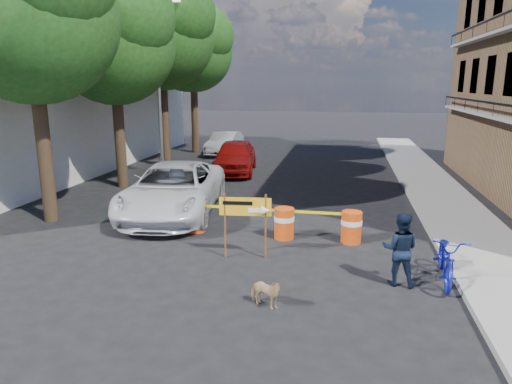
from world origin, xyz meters
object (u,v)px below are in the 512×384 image
at_px(barrel_mid_left, 195,216).
at_px(pedestrian, 400,249).
at_px(barrel_far_right, 351,226).
at_px(detour_sign, 251,212).
at_px(bicycle, 449,236).
at_px(sedan_red, 235,156).
at_px(barrel_far_left, 163,215).
at_px(sedan_silver, 225,143).
at_px(suv_white, 174,189).
at_px(dog, 265,293).
at_px(barrel_mid_right, 284,223).

bearing_deg(barrel_mid_left, pedestrian, -25.68).
distance_m(barrel_mid_left, pedestrian, 6.20).
distance_m(barrel_far_right, detour_sign, 3.10).
distance_m(bicycle, sedan_red, 13.80).
bearing_deg(barrel_far_left, pedestrian, -22.11).
bearing_deg(sedan_silver, suv_white, -81.53).
xyz_separation_m(pedestrian, bicycle, (1.06, 0.38, 0.25)).
height_order(detour_sign, bicycle, bicycle).
relative_size(barrel_mid_left, suv_white, 0.15).
relative_size(detour_sign, sedan_silver, 0.40).
height_order(dog, suv_white, suv_white).
bearing_deg(detour_sign, sedan_silver, 101.30).
bearing_deg(barrel_far_right, dog, -112.38).
bearing_deg(detour_sign, barrel_far_left, 144.58).
bearing_deg(bicycle, barrel_far_right, 138.95).
bearing_deg(pedestrian, barrel_far_right, -59.28).
height_order(barrel_far_right, suv_white, suv_white).
bearing_deg(dog, barrel_far_left, 63.83).
bearing_deg(suv_white, sedan_silver, 89.96).
bearing_deg(dog, bicycle, -40.14).
relative_size(barrel_far_left, bicycle, 0.42).
relative_size(pedestrian, suv_white, 0.27).
bearing_deg(barrel_mid_left, sedan_red, 96.00).
xyz_separation_m(sedan_red, sedan_silver, (-2.00, 5.67, -0.12)).
bearing_deg(barrel_mid_left, barrel_far_left, 179.86).
distance_m(barrel_mid_right, pedestrian, 3.87).
relative_size(pedestrian, bicycle, 0.77).
bearing_deg(barrel_far_right, barrel_mid_right, -179.83).
bearing_deg(bicycle, barrel_mid_left, 166.57).
xyz_separation_m(detour_sign, suv_white, (-3.39, 3.48, -0.37)).
xyz_separation_m(barrel_far_left, pedestrian, (6.61, -2.68, 0.35)).
height_order(barrel_far_left, bicycle, bicycle).
xyz_separation_m(barrel_far_left, barrel_mid_right, (3.72, -0.13, 0.00)).
bearing_deg(sedan_silver, pedestrian, -62.72).
bearing_deg(sedan_silver, bicycle, -59.48).
relative_size(bicycle, sedan_silver, 0.51).
xyz_separation_m(barrel_mid_right, dog, (0.16, -4.19, -0.16)).
relative_size(pedestrian, sedan_red, 0.35).
bearing_deg(suv_white, pedestrian, -39.61).
height_order(barrel_mid_left, sedan_silver, sedan_silver).
distance_m(barrel_mid_right, sedan_silver, 16.04).
bearing_deg(pedestrian, sedan_silver, -54.60).
bearing_deg(barrel_mid_left, barrel_mid_right, -2.65).
height_order(barrel_far_left, detour_sign, detour_sign).
bearing_deg(barrel_mid_left, sedan_silver, 101.28).
bearing_deg(sedan_red, bicycle, -63.93).
relative_size(suv_white, sedan_red, 1.28).
xyz_separation_m(pedestrian, sedan_silver, (-8.54, 17.56, -0.13)).
height_order(pedestrian, suv_white, suv_white).
distance_m(dog, suv_white, 7.34).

